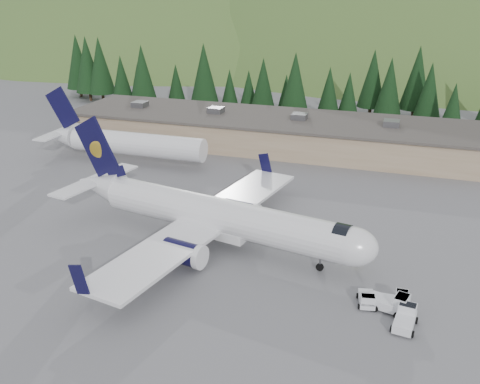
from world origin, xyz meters
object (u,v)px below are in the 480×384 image
object	(u,v)px
baggage_tug_c	(405,318)
ramp_worker	(355,259)
second_airliner	(121,142)
baggage_tug_b	(392,303)
airliner	(214,216)
terminal_building	(270,131)
baggage_tug_a	(392,301)
baggage_tug_d	(367,299)

from	to	relation	value
baggage_tug_c	ramp_worker	size ratio (longest dim) A/B	2.05
second_airliner	ramp_worker	bearing A→B (deg)	-29.35
second_airliner	baggage_tug_b	bearing A→B (deg)	-33.98
airliner	terminal_building	bearing A→B (deg)	106.74
baggage_tug_a	baggage_tug_d	world-z (taller)	baggage_tug_a
airliner	baggage_tug_b	xyz separation A→B (m)	(19.31, -7.29, -2.51)
airliner	baggage_tug_d	size ratio (longest dim) A/B	13.23
second_airliner	baggage_tug_b	size ratio (longest dim) A/B	7.56
ramp_worker	baggage_tug_a	bearing A→B (deg)	81.94
second_airliner	baggage_tug_a	world-z (taller)	second_airliner
airliner	baggage_tug_a	xyz separation A→B (m)	(19.30, -6.93, -2.52)
airliner	ramp_worker	distance (m)	15.51
baggage_tug_a	baggage_tug_b	bearing A→B (deg)	-89.84
baggage_tug_c	ramp_worker	world-z (taller)	baggage_tug_c
airliner	baggage_tug_d	bearing A→B (deg)	-11.68
airliner	ramp_worker	size ratio (longest dim) A/B	23.34
baggage_tug_a	baggage_tug_d	size ratio (longest dim) A/B	1.18
baggage_tug_d	second_airliner	bearing A→B (deg)	-135.89
baggage_tug_a	baggage_tug_d	distance (m)	2.15
baggage_tug_b	baggage_tug_c	world-z (taller)	baggage_tug_b
second_airliner	baggage_tug_d	xyz separation A→B (m)	(41.01, -28.89, -2.70)
baggage_tug_a	baggage_tug_d	xyz separation A→B (m)	(-2.14, -0.17, -0.16)
ramp_worker	airliner	bearing A→B (deg)	-39.66
baggage_tug_c	baggage_tug_d	size ratio (longest dim) A/B	1.16
second_airliner	baggage_tug_c	distance (m)	54.14
terminal_building	baggage_tug_d	distance (m)	49.65
baggage_tug_a	ramp_worker	world-z (taller)	baggage_tug_a
second_airliner	baggage_tug_c	xyz separation A→B (m)	(44.36, -30.93, -2.58)
airliner	baggage_tug_c	xyz separation A→B (m)	(20.50, -9.14, -2.56)
airliner	second_airliner	distance (m)	32.31
terminal_building	ramp_worker	bearing A→B (deg)	-63.16
baggage_tug_b	terminal_building	distance (m)	50.76
airliner	baggage_tug_c	distance (m)	22.59
baggage_tug_c	terminal_building	size ratio (longest dim) A/B	0.05
baggage_tug_c	baggage_tug_d	world-z (taller)	baggage_tug_c
second_airliner	baggage_tug_a	distance (m)	51.90
baggage_tug_b	airliner	bearing A→B (deg)	173.79
terminal_building	baggage_tug_d	size ratio (longest dim) A/B	25.21
baggage_tug_a	terminal_building	world-z (taller)	terminal_building
airliner	baggage_tug_a	distance (m)	20.66
airliner	baggage_tug_c	size ratio (longest dim) A/B	11.39
baggage_tug_a	terminal_building	xyz separation A→B (m)	(-23.24, 44.72, 1.84)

